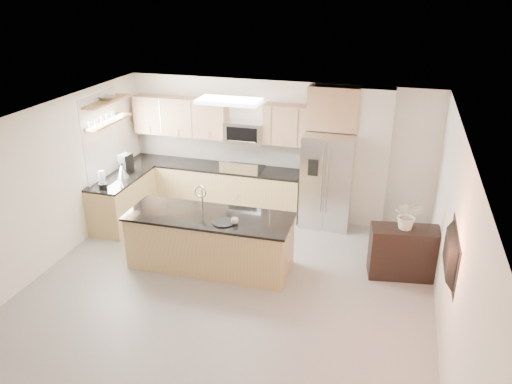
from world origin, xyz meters
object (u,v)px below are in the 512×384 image
(blender, at_px, (102,181))
(cup, at_px, (235,221))
(credenza, at_px, (403,252))
(platter, at_px, (224,222))
(microwave, at_px, (245,132))
(kettle, at_px, (122,171))
(television, at_px, (446,253))
(range, at_px, (243,190))
(bowl, at_px, (107,97))
(refrigerator, at_px, (328,180))
(flower_vase, at_px, (409,208))
(island, at_px, (210,241))
(coffee_maker, at_px, (126,164))

(blender, bearing_deg, cup, -13.13)
(credenza, relative_size, platter, 3.00)
(microwave, bearing_deg, platter, -80.26)
(kettle, relative_size, television, 0.27)
(range, bearing_deg, bowl, -157.69)
(refrigerator, distance_m, television, 3.62)
(microwave, relative_size, cup, 6.59)
(platter, bearing_deg, range, 100.25)
(range, relative_size, microwave, 1.50)
(kettle, height_order, television, television)
(refrigerator, distance_m, flower_vase, 2.09)
(cup, relative_size, flower_vase, 0.17)
(credenza, distance_m, television, 1.88)
(platter, xyz_separation_m, blender, (-2.49, 0.65, 0.15))
(island, relative_size, platter, 7.64)
(television, bearing_deg, bowl, 69.12)
(credenza, xyz_separation_m, television, (0.41, -1.57, 0.93))
(microwave, height_order, credenza, microwave)
(microwave, bearing_deg, refrigerator, -5.86)
(credenza, distance_m, bowl, 5.74)
(blender, relative_size, bowl, 0.90)
(island, distance_m, television, 3.66)
(microwave, height_order, coffee_maker, microwave)
(flower_vase, bearing_deg, platter, -164.29)
(range, relative_size, cup, 9.88)
(refrigerator, xyz_separation_m, island, (-1.55, -2.06, -0.43))
(range, xyz_separation_m, blender, (-2.07, -1.64, 0.59))
(range, distance_m, cup, 2.38)
(blender, relative_size, flower_vase, 0.49)
(microwave, relative_size, island, 0.29)
(blender, distance_m, bowl, 1.51)
(range, relative_size, bowl, 3.06)
(platter, height_order, television, television)
(range, relative_size, coffee_maker, 3.19)
(bowl, relative_size, television, 0.35)
(range, distance_m, credenza, 3.47)
(kettle, bearing_deg, refrigerator, 15.29)
(bowl, bearing_deg, credenza, -6.63)
(refrigerator, distance_m, cup, 2.46)
(range, distance_m, blender, 2.71)
(kettle, bearing_deg, flower_vase, -5.41)
(blender, bearing_deg, range, 38.33)
(range, relative_size, island, 0.43)
(television, bearing_deg, refrigerator, 31.04)
(cup, distance_m, kettle, 2.87)
(microwave, height_order, flower_vase, microwave)
(island, relative_size, flower_vase, 3.88)
(blender, relative_size, coffee_maker, 0.94)
(refrigerator, xyz_separation_m, cup, (-1.08, -2.21, 0.07))
(kettle, xyz_separation_m, coffee_maker, (-0.07, 0.26, 0.04))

